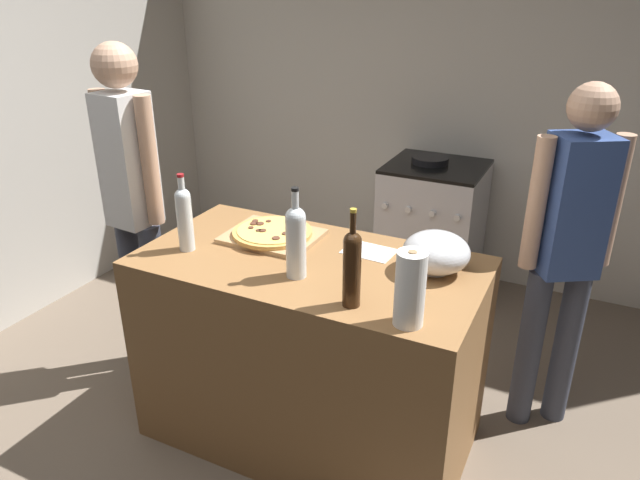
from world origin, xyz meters
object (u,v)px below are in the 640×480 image
Objects in this scene: mixing_bowl at (436,252)px; paper_towel_roll at (410,289)px; wine_bottle_green at (184,216)px; pizza at (272,232)px; wine_bottle_dark at (352,266)px; wine_bottle_clear at (296,239)px; person_in_red at (567,244)px; stove at (431,229)px; person_in_stripes at (133,197)px.

mixing_bowl is 0.99× the size of paper_towel_roll.
wine_bottle_green is at bearing -165.14° from mixing_bowl.
wine_bottle_dark reaches higher than pizza.
person_in_red reaches higher than wine_bottle_clear.
wine_bottle_dark is (-0.22, 0.03, 0.02)m from paper_towel_roll.
mixing_bowl is 0.63m from person_in_red.
stove is at bearing 105.63° from mixing_bowl.
wine_bottle_clear is at bearing -45.26° from pizza.
person_in_red is at bearing 38.08° from wine_bottle_clear.
mixing_bowl is 0.44m from wine_bottle_dark.
person_in_red is at bearing 44.74° from mixing_bowl.
wine_bottle_clear is 0.39× the size of stove.
wine_bottle_green is at bearing -24.05° from person_in_stripes.
wine_bottle_dark is 0.23× the size of person_in_red.
wine_bottle_green is at bearing 178.93° from wine_bottle_clear.
person_in_red is (1.94, 0.49, -0.06)m from person_in_stripes.
mixing_bowl is at bearing 30.41° from wine_bottle_clear.
person_in_red reaches higher than wine_bottle_dark.
paper_towel_roll reaches higher than pizza.
person_in_stripes is (-1.49, -0.05, 0.00)m from mixing_bowl.
stove is 0.58× the size of person_in_red.
person_in_stripes is (-1.09, -1.49, 0.54)m from stove.
wine_bottle_dark is at bearing -21.48° from wine_bottle_clear.
pizza is at bearing 44.13° from wine_bottle_green.
wine_bottle_clear is at bearing 164.39° from paper_towel_roll.
paper_towel_roll is 0.74× the size of wine_bottle_clear.
wine_bottle_clear reaches higher than stove.
wine_bottle_green reaches higher than mixing_bowl.
paper_towel_roll is 0.22m from wine_bottle_dark.
stove is 1.92m from person_in_stripes.
pizza is 0.97× the size of wine_bottle_dark.
wine_bottle_dark is 0.82m from wine_bottle_green.
wine_bottle_clear is 0.21× the size of person_in_stripes.
mixing_bowl is 0.42m from paper_towel_roll.
paper_towel_roll is (0.76, -0.41, 0.10)m from pizza.
pizza is 0.38× the size of stove.
wine_bottle_clear is at bearing 158.52° from wine_bottle_dark.
pizza is 0.98× the size of wine_bottle_clear.
stove is (0.60, 1.71, -0.60)m from wine_bottle_green.
person_in_stripes reaches higher than wine_bottle_dark.
paper_towel_roll is 0.17× the size of person_in_red.
wine_bottle_green reaches higher than paper_towel_roll.
mixing_bowl is 0.73× the size of wine_bottle_clear.
paper_towel_roll reaches higher than mixing_bowl.
wine_bottle_clear reaches higher than mixing_bowl.
wine_bottle_green is 0.20× the size of person_in_stripes.
person_in_stripes is at bearing -126.18° from stove.
person_in_stripes is at bearing -177.05° from pizza.
mixing_bowl is at bearing -74.37° from stove.
wine_bottle_green is (-1.03, 0.15, 0.02)m from paper_towel_roll.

